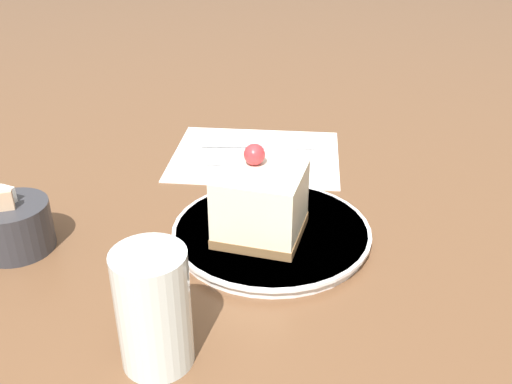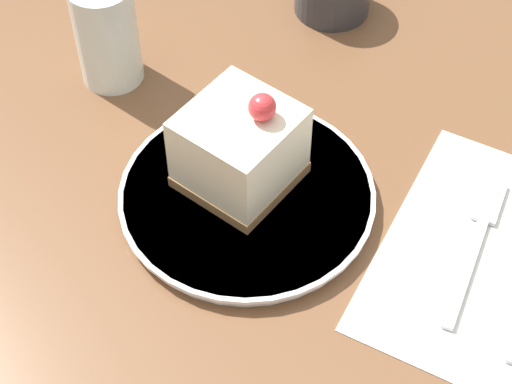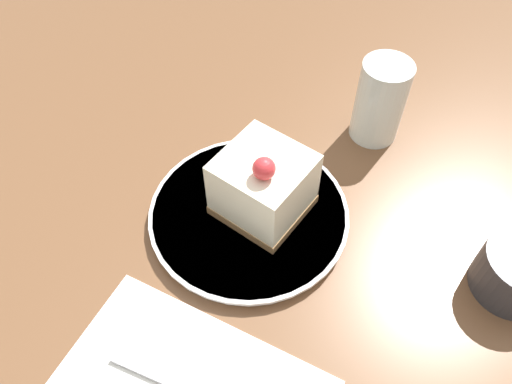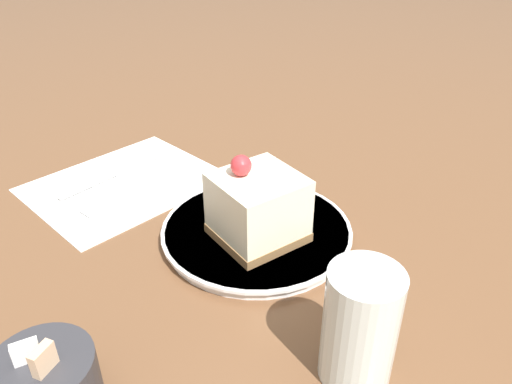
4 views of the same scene
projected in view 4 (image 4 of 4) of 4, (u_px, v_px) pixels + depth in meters
name	position (u px, v px, depth m)	size (l,w,h in m)	color
ground_plane	(238.00, 254.00, 0.58)	(4.00, 4.00, 0.00)	brown
plate	(257.00, 232.00, 0.61)	(0.23, 0.23, 0.01)	white
cake_slice	(258.00, 207.00, 0.57)	(0.11, 0.11, 0.10)	olive
napkin	(125.00, 183.00, 0.72)	(0.22, 0.27, 0.00)	white
fork	(126.00, 192.00, 0.69)	(0.02, 0.17, 0.00)	silver
knife	(123.00, 170.00, 0.75)	(0.01, 0.18, 0.00)	silver
drinking_glass	(360.00, 327.00, 0.41)	(0.06, 0.06, 0.11)	silver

